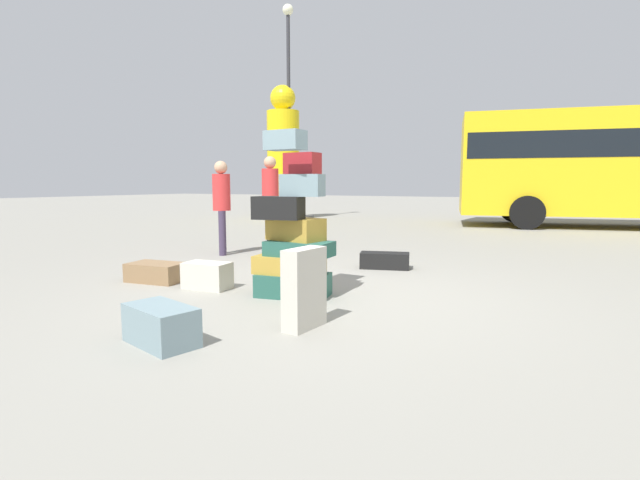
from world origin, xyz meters
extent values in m
plane|color=gray|center=(0.00, 0.00, 0.00)|extent=(80.00, 80.00, 0.00)
cube|color=#26594C|center=(-0.32, -0.17, 0.12)|extent=(0.82, 0.56, 0.25)
cube|color=#B28C33|center=(-0.36, -0.18, 0.34)|extent=(0.75, 0.47, 0.19)
cube|color=#26594C|center=(-0.26, -0.14, 0.52)|extent=(0.71, 0.41, 0.16)
cube|color=#B28C33|center=(-0.34, -0.07, 0.72)|extent=(0.65, 0.45, 0.24)
cube|color=black|center=(-0.42, -0.29, 0.96)|extent=(0.55, 0.38, 0.24)
cube|color=gray|center=(-0.18, -0.21, 1.20)|extent=(0.46, 0.30, 0.23)
cube|color=maroon|center=(-0.33, 0.06, 1.43)|extent=(0.38, 0.23, 0.24)
cube|color=gray|center=(-0.27, -0.38, 1.65)|extent=(0.41, 0.24, 0.19)
cube|color=olive|center=(-2.23, -0.29, 0.12)|extent=(0.73, 0.48, 0.23)
cube|color=beige|center=(-1.39, -0.31, 0.15)|extent=(0.56, 0.35, 0.31)
cube|color=beige|center=(0.34, -1.10, 0.34)|extent=(0.22, 0.44, 0.68)
cube|color=gray|center=(-0.43, -1.95, 0.15)|extent=(0.67, 0.48, 0.30)
cube|color=black|center=(0.00, 1.88, 0.11)|extent=(0.75, 0.48, 0.23)
cylinder|color=black|center=(-2.53, 2.73, 0.42)|extent=(0.12, 0.12, 0.84)
cylinder|color=black|center=(-2.39, 2.56, 0.42)|extent=(0.12, 0.12, 0.84)
cylinder|color=red|center=(-2.46, 2.65, 1.16)|extent=(0.30, 0.30, 0.64)
sphere|color=tan|center=(-2.46, 2.65, 1.59)|extent=(0.22, 0.22, 0.22)
cylinder|color=#3F334C|center=(-3.00, 1.96, 0.38)|extent=(0.12, 0.12, 0.76)
cylinder|color=#3F334C|center=(-2.87, 1.78, 0.38)|extent=(0.12, 0.12, 0.76)
cylinder|color=red|center=(-2.94, 1.87, 1.07)|extent=(0.30, 0.30, 0.62)
sphere|color=tan|center=(-2.94, 1.87, 1.49)|extent=(0.22, 0.22, 0.22)
cylinder|color=yellow|center=(-6.37, 9.42, 1.84)|extent=(1.10, 1.10, 3.67)
sphere|color=yellow|center=(-6.37, 9.42, 4.10)|extent=(0.86, 0.86, 0.86)
cube|color=#4C4C4C|center=(-6.37, 9.42, 0.05)|extent=(1.54, 1.54, 0.10)
cylinder|color=black|center=(0.89, 11.60, 0.45)|extent=(0.93, 0.43, 0.90)
cylinder|color=black|center=(1.41, 9.16, 0.45)|extent=(0.93, 0.43, 0.90)
cylinder|color=#333338|center=(-6.14, 9.41, 3.39)|extent=(0.12, 0.12, 6.79)
sphere|color=#F2F2CC|center=(-6.14, 9.41, 6.91)|extent=(0.36, 0.36, 0.36)
camera|label=1|loc=(2.22, -4.45, 1.21)|focal=26.21mm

